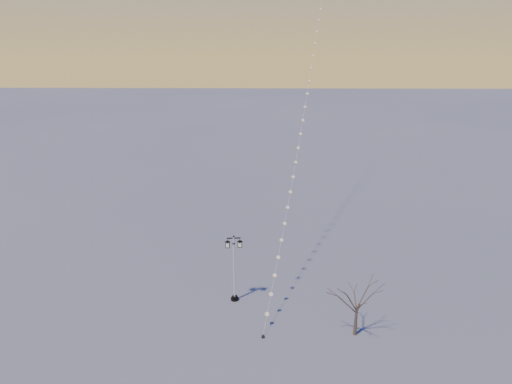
{
  "coord_description": "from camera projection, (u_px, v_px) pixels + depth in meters",
  "views": [
    {
      "loc": [
        1.02,
        -29.1,
        20.51
      ],
      "look_at": [
        0.37,
        5.14,
        8.54
      ],
      "focal_mm": 32.25,
      "sensor_mm": 36.0,
      "label": 1
    }
  ],
  "objects": [
    {
      "name": "ground",
      "position": [
        250.0,
        323.0,
        34.25
      ],
      "size": [
        300.0,
        300.0,
        0.0
      ],
      "primitive_type": "plane",
      "color": "slate",
      "rests_on": "ground"
    },
    {
      "name": "kite_train",
      "position": [
        307.0,
        77.0,
        46.35
      ],
      "size": [
        9.12,
        41.29,
        32.55
      ],
      "rotation": [
        0.0,
        0.0,
        -0.01
      ],
      "color": "black",
      "rests_on": "ground"
    },
    {
      "name": "bare_tree",
      "position": [
        358.0,
        298.0,
        31.95
      ],
      "size": [
        2.58,
        2.58,
        4.28
      ],
      "rotation": [
        0.0,
        0.0,
        -0.27
      ],
      "color": "#4B3E2E",
      "rests_on": "ground"
    },
    {
      "name": "street_lamp",
      "position": [
        234.0,
        265.0,
        36.13
      ],
      "size": [
        1.44,
        0.63,
        5.7
      ],
      "rotation": [
        0.0,
        0.0,
        0.08
      ],
      "color": "black",
      "rests_on": "ground"
    }
  ]
}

